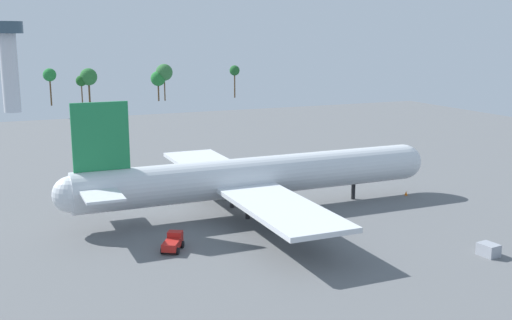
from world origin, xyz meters
TOP-DOWN VIEW (x-y plane):
  - ground_plane at (0.00, 0.00)m, footprint 257.92×257.92m
  - cargo_airplane at (-0.27, -0.00)m, footprint 64.48×57.12m
  - baggage_tug at (-17.78, -12.76)m, footprint 3.94×4.74m
  - cargo_container_fore at (19.90, -31.43)m, footprint 2.31×2.79m
  - safety_cone_nose at (29.02, -1.61)m, footprint 0.55×0.55m
  - control_tower at (-31.76, 155.64)m, footprint 11.64×11.64m
  - tree_line_backdrop at (16.70, 171.69)m, footprint 84.94×7.25m

SIDE VIEW (x-z plane):
  - ground_plane at x=0.00m, z-range 0.00..0.00m
  - safety_cone_nose at x=29.02m, z-range 0.00..0.79m
  - cargo_container_fore at x=19.90m, z-range 0.00..1.67m
  - baggage_tug at x=-17.78m, z-range -0.03..2.21m
  - cargo_airplane at x=-0.27m, z-range -3.77..15.38m
  - tree_line_backdrop at x=16.70m, z-range 3.28..19.20m
  - control_tower at x=-31.76m, z-range 3.67..36.82m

